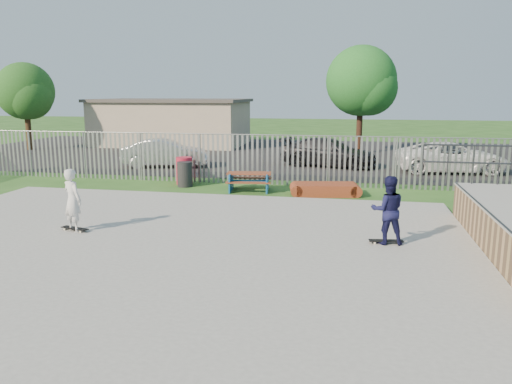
% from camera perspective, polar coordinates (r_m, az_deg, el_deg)
% --- Properties ---
extents(ground, '(120.00, 120.00, 0.00)m').
position_cam_1_polar(ground, '(12.07, -11.73, -6.60)').
color(ground, '#26521C').
rests_on(ground, ground).
extents(concrete_slab, '(15.00, 12.00, 0.15)m').
position_cam_1_polar(concrete_slab, '(12.04, -11.75, -6.26)').
color(concrete_slab, gray).
rests_on(concrete_slab, ground).
extents(fence, '(26.04, 16.02, 2.00)m').
position_cam_1_polar(fence, '(15.78, -2.12, 1.61)').
color(fence, gray).
rests_on(fence, ground).
extents(picnic_table, '(1.81, 1.56, 0.70)m').
position_cam_1_polar(picnic_table, '(18.85, -0.79, 1.22)').
color(picnic_table, brown).
rests_on(picnic_table, ground).
extents(funbox, '(2.24, 1.38, 0.42)m').
position_cam_1_polar(funbox, '(18.22, 7.90, 0.30)').
color(funbox, maroon).
rests_on(funbox, ground).
extents(trash_bin_red, '(0.66, 0.66, 1.09)m').
position_cam_1_polar(trash_bin_red, '(20.40, -8.20, 2.43)').
color(trash_bin_red, '#AD1A32').
rests_on(trash_bin_red, ground).
extents(trash_bin_grey, '(0.59, 0.59, 0.98)m').
position_cam_1_polar(trash_bin_grey, '(19.85, -8.14, 2.02)').
color(trash_bin_grey, black).
rests_on(trash_bin_grey, ground).
extents(parking_lot, '(40.00, 18.00, 0.02)m').
position_cam_1_polar(parking_lot, '(30.13, 2.24, 4.37)').
color(parking_lot, black).
rests_on(parking_lot, ground).
extents(car_silver, '(4.42, 2.46, 1.38)m').
position_cam_1_polar(car_silver, '(25.10, -10.36, 4.39)').
color(car_silver, silver).
rests_on(car_silver, parking_lot).
extents(car_dark, '(5.13, 2.98, 1.40)m').
position_cam_1_polar(car_dark, '(25.22, 8.31, 4.51)').
color(car_dark, black).
rests_on(car_dark, parking_lot).
extents(car_white, '(5.19, 2.78, 1.39)m').
position_cam_1_polar(car_white, '(24.76, 21.50, 3.71)').
color(car_white, white).
rests_on(car_white, parking_lot).
extents(building, '(10.40, 6.40, 3.20)m').
position_cam_1_polar(building, '(35.89, -9.58, 7.90)').
color(building, '#BAA88F').
rests_on(building, ground).
extents(tree_left, '(3.58, 3.58, 5.52)m').
position_cam_1_polar(tree_left, '(35.31, -24.89, 10.39)').
color(tree_left, '#46301C').
rests_on(tree_left, ground).
extents(tree_mid, '(4.15, 4.15, 6.40)m').
position_cam_1_polar(tree_mid, '(30.82, 11.93, 12.30)').
color(tree_mid, '#382116').
rests_on(tree_mid, ground).
extents(skateboard_a, '(0.82, 0.30, 0.08)m').
position_cam_1_polar(skateboard_a, '(12.26, 14.64, -5.52)').
color(skateboard_a, black).
rests_on(skateboard_a, concrete_slab).
extents(skateboard_b, '(0.82, 0.41, 0.08)m').
position_cam_1_polar(skateboard_b, '(13.75, -20.00, -4.01)').
color(skateboard_b, black).
rests_on(skateboard_b, concrete_slab).
extents(skater_navy, '(0.86, 0.71, 1.62)m').
position_cam_1_polar(skater_navy, '(12.06, 14.83, -2.01)').
color(skater_navy, '#12143B').
rests_on(skater_navy, concrete_slab).
extents(skater_white, '(0.70, 0.61, 1.62)m').
position_cam_1_polar(skater_white, '(13.58, -20.22, -0.87)').
color(skater_white, silver).
rests_on(skater_white, concrete_slab).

